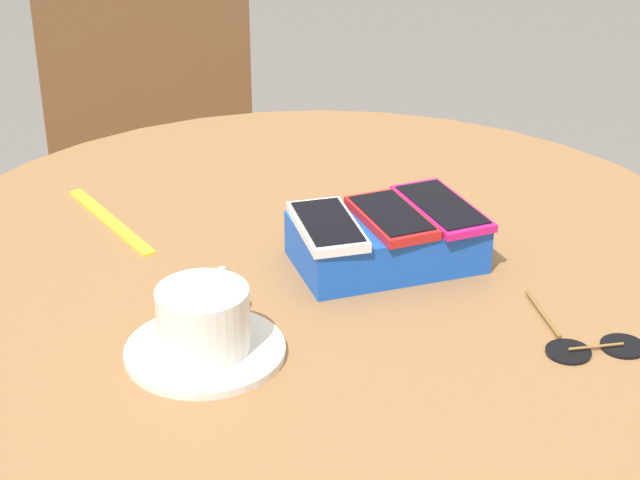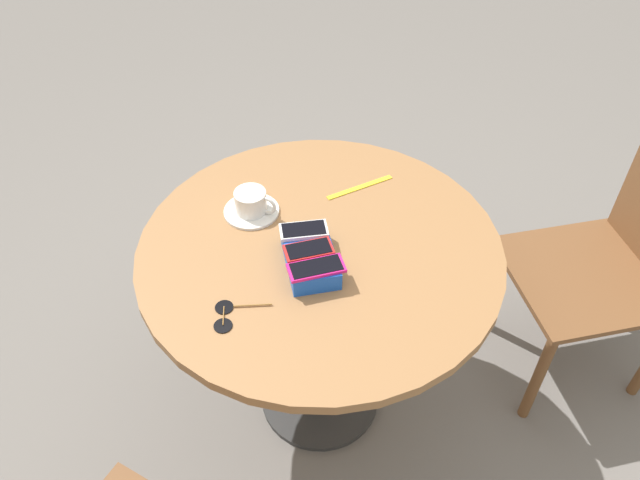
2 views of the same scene
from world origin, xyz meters
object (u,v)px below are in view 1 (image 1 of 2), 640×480
sunglasses (590,345)px  chair_far_side (167,175)px  phone_white (327,226)px  saucer (205,351)px  phone_red (391,217)px  coffee_cup (204,317)px  lanyard_strap (110,221)px  phone_box (386,242)px  round_table (320,342)px  phone_magenta (442,208)px

sunglasses → chair_far_side: bearing=-84.2°
phone_white → saucer: 0.21m
phone_red → phone_white: same height
coffee_cup → lanyard_strap: (0.03, -0.33, -0.04)m
phone_white → sunglasses: (-0.18, 0.24, -0.06)m
phone_red → phone_white: (0.07, -0.01, 0.00)m
coffee_cup → sunglasses: (-0.35, 0.13, -0.04)m
phone_box → saucer: size_ratio=1.33×
phone_box → round_table: bearing=-34.4°
phone_magenta → lanyard_strap: bearing=-33.6°
saucer → coffee_cup: 0.04m
chair_far_side → phone_box: bearing=90.8°
lanyard_strap → chair_far_side: chair_far_side is taller
coffee_cup → phone_box: bearing=-156.3°
phone_magenta → phone_white: (0.14, -0.00, 0.00)m
coffee_cup → phone_red: bearing=-157.4°
phone_magenta → sunglasses: phone_magenta is taller
phone_box → coffee_cup: size_ratio=1.89×
phone_box → sunglasses: size_ratio=1.41×
saucer → phone_white: bearing=-147.5°
saucer → coffee_cup: coffee_cup is taller
phone_magenta → phone_red: 0.06m
phone_magenta → lanyard_strap: 0.41m
phone_box → chair_far_side: size_ratio=0.23×
round_table → phone_white: size_ratio=7.47×
coffee_cup → chair_far_side: size_ratio=0.12×
phone_red → coffee_cup: (0.25, 0.10, -0.02)m
phone_box → lanyard_strap: 0.35m
coffee_cup → round_table: bearing=-140.2°
round_table → sunglasses: (-0.17, 0.28, 0.12)m
phone_box → lanyard_strap: (0.27, -0.22, -0.02)m
sunglasses → chair_far_side: size_ratio=0.17×
round_table → phone_magenta: (-0.13, 0.04, 0.17)m
coffee_cup → chair_far_side: 1.17m
saucer → chair_far_side: bearing=-101.7°
sunglasses → phone_box: bearing=-64.7°
saucer → sunglasses: bearing=160.3°
phone_box → phone_white: size_ratio=1.59×
phone_red → chair_far_side: size_ratio=0.14×
saucer → sunglasses: 0.38m
coffee_cup → chair_far_side: (-0.23, -1.10, -0.33)m
saucer → coffee_cup: bearing=-126.1°
phone_magenta → coffee_cup: size_ratio=1.28×
phone_box → saucer: 0.27m
round_table → lanyard_strap: lanyard_strap is taller
phone_magenta → chair_far_side: chair_far_side is taller
phone_white → saucer: phone_white is taller
phone_red → round_table: bearing=-35.8°
round_table → chair_far_side: (-0.05, -0.95, -0.17)m
saucer → lanyard_strap: size_ratio=0.72×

